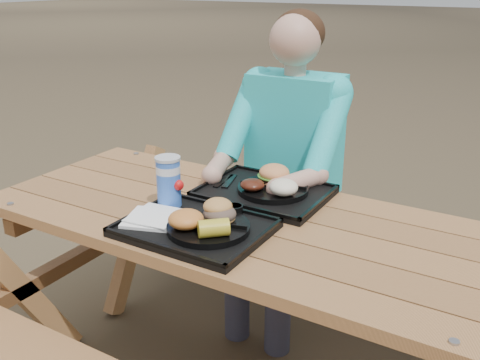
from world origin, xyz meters
The scene contains 17 objects.
picnic_table centered at (0.00, 0.00, 0.38)m, with size 1.80×1.49×0.75m, color #999999, non-canonical shape.
tray_near centered at (-0.06, -0.18, 0.76)m, with size 0.45×0.35×0.02m, color black.
tray_far centered at (-0.01, 0.20, 0.76)m, with size 0.45×0.35×0.02m, color black.
plate_near centered at (-0.01, -0.18, 0.78)m, with size 0.26×0.26×0.02m, color black.
plate_far centered at (0.02, 0.21, 0.78)m, with size 0.26×0.26×0.02m, color black.
napkin_stack centered at (-0.21, -0.21, 0.78)m, with size 0.16×0.16×0.02m, color white.
soda_cup centered at (-0.23, -0.08, 0.85)m, with size 0.08×0.08×0.16m, color blue.
condiment_bbq centered at (-0.05, -0.06, 0.78)m, with size 0.05×0.05×0.03m, color black.
condiment_mustard centered at (0.00, -0.04, 0.79)m, with size 0.06×0.06×0.03m, color gold.
sandwich centered at (0.00, -0.13, 0.84)m, with size 0.10×0.10×0.10m, color #C58845, non-canonical shape.
mac_cheese centered at (-0.05, -0.23, 0.82)m, with size 0.11×0.11×0.05m, color orange.
corn_cob centered at (0.05, -0.24, 0.82)m, with size 0.09×0.09×0.05m, color gold, non-canonical shape.
cutlery_far centered at (-0.17, 0.21, 0.77)m, with size 0.03×0.14×0.01m, color black.
burger centered at (0.00, 0.25, 0.84)m, with size 0.12×0.12×0.10m, color #E68D51, non-canonical shape.
baked_beans centered at (-0.03, 0.14, 0.81)m, with size 0.09×0.09×0.04m, color #45190D.
potato_salad centered at (0.08, 0.16, 0.82)m, with size 0.10×0.10×0.06m, color white.
diner centered at (-0.09, 0.60, 0.64)m, with size 0.48×0.84×1.28m, color #1DA9CC, non-canonical shape.
Camera 1 is at (0.84, -1.41, 1.51)m, focal length 40.00 mm.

